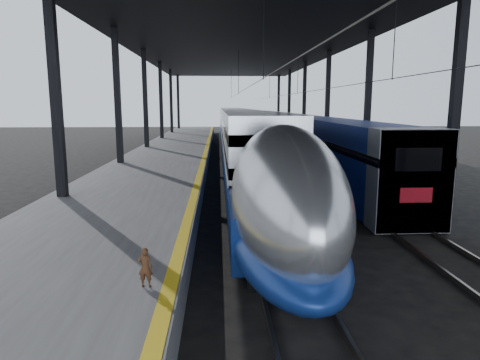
{
  "coord_description": "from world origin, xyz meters",
  "views": [
    {
      "loc": [
        0.27,
        -11.61,
        4.48
      ],
      "look_at": [
        0.99,
        2.55,
        2.0
      ],
      "focal_mm": 32.0,
      "sensor_mm": 36.0,
      "label": 1
    }
  ],
  "objects": [
    {
      "name": "rails",
      "position": [
        4.5,
        20.0,
        0.08
      ],
      "size": [
        6.52,
        80.0,
        0.16
      ],
      "color": "slate",
      "rests_on": "ground"
    },
    {
      "name": "yellow_strip",
      "position": [
        -0.7,
        20.0,
        1.0
      ],
      "size": [
        0.3,
        80.0,
        0.01
      ],
      "primitive_type": "cube",
      "color": "gold",
      "rests_on": "platform"
    },
    {
      "name": "platform",
      "position": [
        -3.5,
        20.0,
        0.5
      ],
      "size": [
        6.0,
        80.0,
        1.0
      ],
      "primitive_type": "cube",
      "color": "#4C4C4F",
      "rests_on": "ground"
    },
    {
      "name": "second_train",
      "position": [
        7.0,
        29.66,
        1.87
      ],
      "size": [
        2.68,
        56.05,
        3.7
      ],
      "color": "navy",
      "rests_on": "ground"
    },
    {
      "name": "ground",
      "position": [
        0.0,
        0.0,
        0.0
      ],
      "size": [
        160.0,
        160.0,
        0.0
      ],
      "primitive_type": "plane",
      "color": "black",
      "rests_on": "ground"
    },
    {
      "name": "canopy",
      "position": [
        1.9,
        20.0,
        9.12
      ],
      "size": [
        18.0,
        75.0,
        9.47
      ],
      "color": "black",
      "rests_on": "ground"
    },
    {
      "name": "child",
      "position": [
        -1.17,
        -3.68,
        1.39
      ],
      "size": [
        0.31,
        0.22,
        0.79
      ],
      "primitive_type": "imported",
      "rotation": [
        0.0,
        0.0,
        3.02
      ],
      "color": "#492B18",
      "rests_on": "platform"
    },
    {
      "name": "tgv_train",
      "position": [
        2.0,
        26.88,
        1.93
      ],
      "size": [
        2.89,
        65.2,
        4.14
      ],
      "color": "silver",
      "rests_on": "ground"
    }
  ]
}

